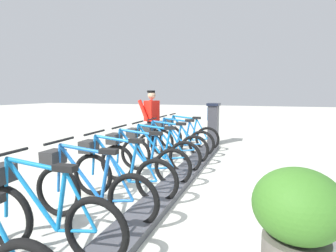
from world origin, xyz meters
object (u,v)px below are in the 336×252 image
at_px(bike_docked_2, 168,144).
at_px(bike_docked_1, 178,139).
at_px(bike_docked_3, 156,151).
at_px(bike_docked_0, 186,135).
at_px(bike_docked_5, 119,171).
at_px(worker_near_rack, 152,118).
at_px(payment_kiosk, 213,123).
at_px(bike_docked_6, 88,188).
at_px(bike_docked_4, 140,160).
at_px(bike_docked_7, 42,213).
at_px(planter_bush, 297,217).

bearing_deg(bike_docked_2, bike_docked_1, -90.00).
bearing_deg(bike_docked_3, bike_docked_0, -90.00).
xyz_separation_m(bike_docked_1, bike_docked_5, (0.00, 3.02, 0.00)).
height_order(bike_docked_1, bike_docked_5, same).
distance_m(bike_docked_5, worker_near_rack, 3.63).
bearing_deg(payment_kiosk, worker_near_rack, 42.85).
bearing_deg(bike_docked_6, payment_kiosk, -95.82).
distance_m(bike_docked_3, bike_docked_4, 0.75).
xyz_separation_m(payment_kiosk, worker_near_rack, (1.49, 1.38, 0.24)).
distance_m(bike_docked_5, bike_docked_7, 1.51).
distance_m(bike_docked_3, bike_docked_6, 2.26).
bearing_deg(bike_docked_2, bike_docked_0, -90.00).
bearing_deg(bike_docked_3, bike_docked_6, 90.00).
bearing_deg(bike_docked_3, payment_kiosk, -99.69).
bearing_deg(bike_docked_5, worker_near_rack, -75.18).
distance_m(payment_kiosk, bike_docked_6, 5.65).
xyz_separation_m(bike_docked_2, planter_bush, (-2.31, 3.29, 0.11)).
bearing_deg(bike_docked_5, bike_docked_2, -90.00).
bearing_deg(worker_near_rack, payment_kiosk, -137.15).
height_order(bike_docked_0, bike_docked_1, same).
relative_size(bike_docked_5, bike_docked_7, 1.00).
xyz_separation_m(bike_docked_0, bike_docked_6, (0.00, 4.53, 0.00)).
distance_m(payment_kiosk, bike_docked_1, 1.94).
height_order(bike_docked_2, planter_bush, bike_docked_2).
bearing_deg(bike_docked_6, bike_docked_7, 90.00).
xyz_separation_m(bike_docked_1, bike_docked_3, (0.00, 1.51, 0.00)).
bearing_deg(planter_bush, bike_docked_6, -6.75).
bearing_deg(bike_docked_5, bike_docked_6, 90.00).
relative_size(bike_docked_2, planter_bush, 1.77).
bearing_deg(bike_docked_4, payment_kiosk, -97.93).
relative_size(bike_docked_1, worker_near_rack, 1.04).
distance_m(bike_docked_6, worker_near_rack, 4.35).
distance_m(bike_docked_5, planter_bush, 2.54).
xyz_separation_m(bike_docked_1, bike_docked_2, (0.00, 0.75, 0.00)).
relative_size(payment_kiosk, bike_docked_4, 0.74).
bearing_deg(bike_docked_5, bike_docked_3, -90.00).
height_order(payment_kiosk, bike_docked_7, payment_kiosk).
xyz_separation_m(bike_docked_5, worker_near_rack, (0.92, -3.47, 0.48)).
bearing_deg(bike_docked_0, bike_docked_4, 90.00).
bearing_deg(bike_docked_0, bike_docked_2, 90.00).
bearing_deg(worker_near_rack, planter_bush, 125.69).
distance_m(bike_docked_5, bike_docked_6, 0.75).
height_order(bike_docked_1, worker_near_rack, worker_near_rack).
distance_m(worker_near_rack, planter_bush, 5.56).
relative_size(bike_docked_6, planter_bush, 1.77).
relative_size(bike_docked_1, planter_bush, 1.77).
distance_m(bike_docked_4, planter_bush, 2.92).
bearing_deg(bike_docked_6, worker_near_rack, -77.73).
relative_size(bike_docked_0, bike_docked_6, 1.00).
relative_size(bike_docked_5, worker_near_rack, 1.04).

